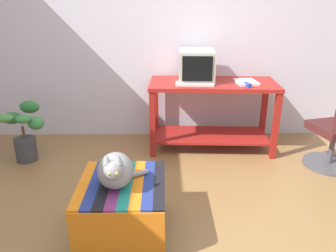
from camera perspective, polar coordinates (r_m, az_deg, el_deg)
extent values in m
plane|color=olive|center=(2.57, 1.61, -18.55)|extent=(14.00, 14.00, 0.00)
cube|color=silver|center=(4.05, 0.64, 16.22)|extent=(8.00, 0.10, 2.60)
cube|color=maroon|center=(3.58, -2.64, 0.18)|extent=(0.06, 0.06, 0.73)
cube|color=maroon|center=(3.71, 17.76, -0.07)|extent=(0.06, 0.06, 0.73)
cube|color=maroon|center=(4.20, 15.91, 2.56)|extent=(0.06, 0.06, 0.73)
cube|color=maroon|center=(4.08, -2.06, 2.85)|extent=(0.06, 0.06, 0.73)
cube|color=maroon|center=(3.92, 7.23, -1.55)|extent=(1.29, 0.58, 0.02)
cube|color=maroon|center=(3.73, 7.65, 7.09)|extent=(1.40, 0.68, 0.04)
cube|color=#BCB7A8|center=(3.77, 4.75, 7.85)|extent=(0.28, 0.32, 0.02)
cube|color=#BCB7A8|center=(3.74, 4.82, 10.18)|extent=(0.40, 0.46, 0.33)
cube|color=black|center=(3.52, 4.99, 9.62)|extent=(0.31, 0.03, 0.26)
cube|color=beige|center=(3.57, 4.52, 7.12)|extent=(0.41, 0.18, 0.02)
cube|color=white|center=(3.73, 13.10, 7.26)|extent=(0.24, 0.28, 0.03)
cube|color=#4C4238|center=(2.55, -7.61, -13.60)|extent=(0.58, 0.62, 0.39)
cube|color=orange|center=(2.26, -8.67, -17.67)|extent=(0.61, 0.01, 0.32)
cube|color=orange|center=(2.49, -14.03, -9.47)|extent=(0.08, 0.67, 0.02)
cube|color=navy|center=(2.47, -12.29, -9.53)|extent=(0.08, 0.67, 0.02)
cube|color=black|center=(2.46, -10.52, -9.57)|extent=(0.08, 0.67, 0.02)
cube|color=#7A2D6B|center=(2.44, -8.74, -9.61)|extent=(0.08, 0.67, 0.02)
cube|color=#1E897A|center=(2.43, -6.94, -9.64)|extent=(0.08, 0.67, 0.02)
cube|color=orange|center=(2.43, -5.12, -9.66)|extent=(0.08, 0.67, 0.02)
cube|color=navy|center=(2.42, -3.30, -9.67)|extent=(0.08, 0.67, 0.02)
cube|color=black|center=(2.42, -1.48, -9.68)|extent=(0.08, 0.67, 0.02)
ellipsoid|color=gray|center=(2.35, -8.88, -7.42)|extent=(0.27, 0.33, 0.23)
sphere|color=gray|center=(2.22, -9.18, -7.42)|extent=(0.14, 0.14, 0.14)
cylinder|color=gray|center=(2.47, -6.18, -8.34)|extent=(0.24, 0.15, 0.04)
cone|color=gray|center=(2.18, -10.28, -5.56)|extent=(0.05, 0.05, 0.06)
cone|color=gray|center=(2.18, -8.32, -5.52)|extent=(0.05, 0.05, 0.06)
sphere|color=#C6D151|center=(2.16, -9.93, -7.94)|extent=(0.02, 0.02, 0.02)
sphere|color=#C6D151|center=(2.16, -8.67, -7.92)|extent=(0.02, 0.02, 0.02)
cylinder|color=#3D3D42|center=(3.89, -22.89, -3.63)|extent=(0.22, 0.22, 0.25)
cylinder|color=brown|center=(3.82, -23.30, -1.00)|extent=(0.03, 0.03, 0.13)
ellipsoid|color=#38843D|center=(3.73, -21.48, 0.45)|extent=(0.17, 0.14, 0.14)
ellipsoid|color=#2D7033|center=(3.83, -22.42, 3.02)|extent=(0.21, 0.12, 0.14)
ellipsoid|color=#2D7033|center=(3.88, -24.91, 1.22)|extent=(0.21, 0.14, 0.12)
ellipsoid|color=#4C8E42|center=(3.75, -26.08, 1.18)|extent=(0.20, 0.12, 0.09)
ellipsoid|color=#38843D|center=(3.64, -23.31, 1.06)|extent=(0.14, 0.12, 0.08)
cylinder|color=#4C4C51|center=(3.90, 25.56, -5.79)|extent=(0.52, 0.52, 0.03)
cylinder|color=#4C4C51|center=(3.83, 25.99, -3.31)|extent=(0.05, 0.05, 0.34)
cube|color=#471E1E|center=(3.75, 26.49, -0.38)|extent=(0.51, 0.51, 0.08)
cube|color=#2342B7|center=(3.59, 13.32, 6.82)|extent=(0.06, 0.12, 0.04)
cylinder|color=#2351B2|center=(3.78, 13.07, 7.30)|extent=(0.06, 0.13, 0.01)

